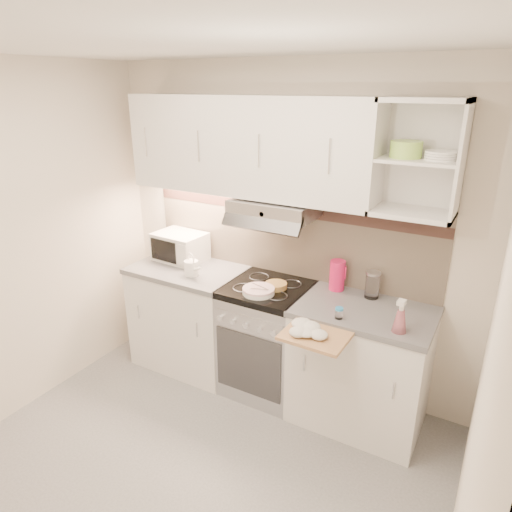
{
  "coord_description": "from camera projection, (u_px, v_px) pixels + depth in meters",
  "views": [
    {
      "loc": [
        1.47,
        -1.65,
        2.32
      ],
      "look_at": [
        -0.01,
        0.95,
        1.19
      ],
      "focal_mm": 32.0,
      "sensor_mm": 36.0,
      "label": 1
    }
  ],
  "objects": [
    {
      "name": "bread_loaf",
      "position": [
        276.0,
        285.0,
        3.38
      ],
      "size": [
        0.16,
        0.16,
        0.04
      ],
      "primitive_type": "cylinder",
      "color": "#AE8A3E",
      "rests_on": "electric_range"
    },
    {
      "name": "watering_can",
      "position": [
        192.0,
        267.0,
        3.59
      ],
      "size": [
        0.21,
        0.14,
        0.19
      ],
      "rotation": [
        0.0,
        0.0,
        -0.43
      ],
      "color": "white",
      "rests_on": "worktop_left"
    },
    {
      "name": "electric_range",
      "position": [
        267.0,
        338.0,
        3.58
      ],
      "size": [
        0.6,
        0.6,
        0.9
      ],
      "color": "#B7B7BC",
      "rests_on": "ground"
    },
    {
      "name": "microwave",
      "position": [
        180.0,
        247.0,
        3.89
      ],
      "size": [
        0.44,
        0.34,
        0.24
      ],
      "rotation": [
        0.0,
        0.0,
        -0.06
      ],
      "color": "silver",
      "rests_on": "worktop_left"
    },
    {
      "name": "dish_towel",
      "position": [
        312.0,
        328.0,
        2.8
      ],
      "size": [
        0.32,
        0.29,
        0.07
      ],
      "primitive_type": null,
      "rotation": [
        0.0,
        0.0,
        0.31
      ],
      "color": "white",
      "rests_on": "cutting_board"
    },
    {
      "name": "worktop_left",
      "position": [
        188.0,
        270.0,
        3.77
      ],
      "size": [
        0.92,
        0.62,
        0.04
      ],
      "primitive_type": "cube",
      "color": "slate",
      "rests_on": "base_cabinet_left"
    },
    {
      "name": "glass_jar",
      "position": [
        372.0,
        285.0,
        3.2
      ],
      "size": [
        0.1,
        0.1,
        0.2
      ],
      "rotation": [
        0.0,
        0.0,
        0.19
      ],
      "color": "white",
      "rests_on": "worktop_right"
    },
    {
      "name": "base_cabinet_left",
      "position": [
        191.0,
        318.0,
        3.93
      ],
      "size": [
        0.9,
        0.6,
        0.86
      ],
      "primitive_type": "cube",
      "color": "white",
      "rests_on": "ground"
    },
    {
      "name": "room_shell",
      "position": [
        207.0,
        215.0,
        2.56
      ],
      "size": [
        3.04,
        2.84,
        2.52
      ],
      "color": "silver",
      "rests_on": "ground"
    },
    {
      "name": "cutting_board",
      "position": [
        317.0,
        334.0,
        2.82
      ],
      "size": [
        0.41,
        0.37,
        0.02
      ],
      "primitive_type": "cube",
      "rotation": [
        0.0,
        0.0,
        -0.03
      ],
      "color": "tan",
      "rests_on": "base_cabinet_right"
    },
    {
      "name": "spray_bottle",
      "position": [
        400.0,
        318.0,
        2.76
      ],
      "size": [
        0.09,
        0.09,
        0.24
      ],
      "rotation": [
        0.0,
        0.0,
        -0.08
      ],
      "color": "pink",
      "rests_on": "worktop_right"
    },
    {
      "name": "plate_stack",
      "position": [
        259.0,
        291.0,
        3.29
      ],
      "size": [
        0.23,
        0.23,
        0.05
      ],
      "rotation": [
        0.0,
        0.0,
        -0.1
      ],
      "color": "white",
      "rests_on": "electric_range"
    },
    {
      "name": "ground",
      "position": [
        183.0,
        481.0,
        2.84
      ],
      "size": [
        3.0,
        3.0,
        0.0
      ],
      "primitive_type": "plane",
      "color": "#949496",
      "rests_on": "ground"
    },
    {
      "name": "spice_jar",
      "position": [
        339.0,
        313.0,
        2.93
      ],
      "size": [
        0.05,
        0.05,
        0.08
      ],
      "rotation": [
        0.0,
        0.0,
        -0.08
      ],
      "color": "silver",
      "rests_on": "worktop_right"
    },
    {
      "name": "worktop_right",
      "position": [
        365.0,
        311.0,
        3.08
      ],
      "size": [
        0.92,
        0.62,
        0.04
      ],
      "primitive_type": "cube",
      "color": "slate",
      "rests_on": "base_cabinet_right"
    },
    {
      "name": "base_cabinet_right",
      "position": [
        360.0,
        368.0,
        3.24
      ],
      "size": [
        0.9,
        0.6,
        0.86
      ],
      "primitive_type": "cube",
      "color": "white",
      "rests_on": "ground"
    },
    {
      "name": "pink_pitcher",
      "position": [
        337.0,
        275.0,
        3.32
      ],
      "size": [
        0.12,
        0.11,
        0.22
      ],
      "rotation": [
        0.0,
        0.0,
        0.26
      ],
      "color": "#E11857",
      "rests_on": "worktop_right"
    }
  ]
}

